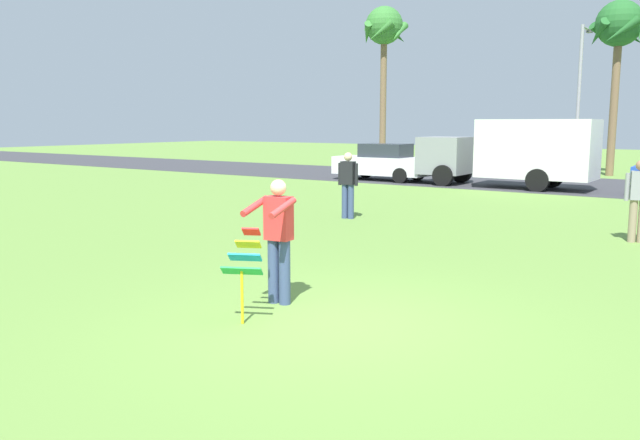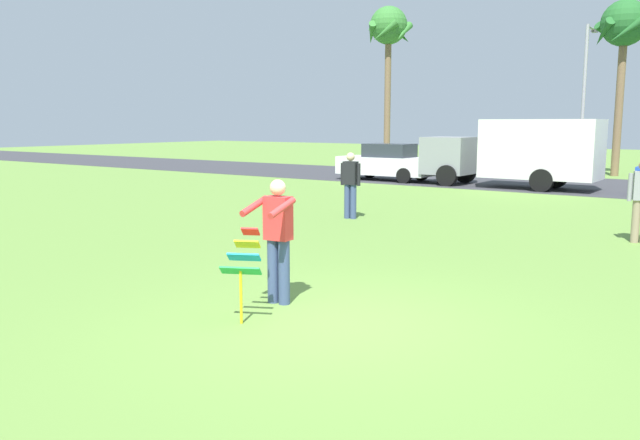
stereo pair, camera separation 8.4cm
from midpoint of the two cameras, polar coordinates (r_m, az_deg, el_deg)
The scene contains 10 objects.
ground_plane at distance 8.18m, azimuth 1.67°, elevation -9.12°, with size 120.00×120.00×0.00m, color olive.
road_strip at distance 27.46m, azimuth 25.97°, elevation 2.55°, with size 120.00×8.00×0.01m, color #38383D.
person_kite_flyer at distance 8.82m, azimuth -3.52°, elevation -1.45°, with size 0.59×0.69×1.73m.
kite_held at distance 8.17m, azimuth -6.46°, elevation -3.57°, with size 0.61×0.73×1.15m.
parked_car_white at distance 28.20m, azimuth 6.04°, elevation 5.08°, with size 4.20×1.84×1.60m.
parked_truck_grey_van at distance 25.87m, azimuth 17.33°, elevation 5.84°, with size 6.71×2.15×2.62m.
palm_tree_left_near at distance 37.76m, azimuth 6.16°, elevation 16.19°, with size 2.58×2.71×8.95m.
palm_tree_right_near at distance 33.70m, azimuth 25.44°, elevation 14.95°, with size 2.58×2.71×8.06m.
streetlight_pole at distance 33.24m, azimuth 22.50°, elevation 10.57°, with size 0.24×1.65×7.00m.
person_walker_far at distance 16.79m, azimuth 2.86°, elevation 3.28°, with size 0.57×0.25×1.73m.
Camera 2 is at (4.31, -6.48, 2.49)m, focal length 36.07 mm.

